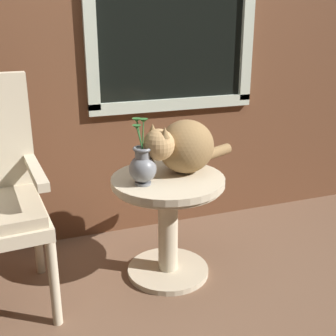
{
  "coord_description": "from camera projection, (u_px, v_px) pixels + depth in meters",
  "views": [
    {
      "loc": [
        -0.61,
        -1.79,
        1.32
      ],
      "look_at": [
        0.1,
        0.14,
        0.6
      ],
      "focal_mm": 46.86,
      "sensor_mm": 36.0,
      "label": 1
    }
  ],
  "objects": [
    {
      "name": "ground_plane",
      "position": [
        159.0,
        290.0,
        2.22
      ],
      "size": [
        6.0,
        6.0,
        0.0
      ],
      "primitive_type": "plane",
      "color": "brown"
    },
    {
      "name": "back_wall",
      "position": [
        117.0,
        19.0,
        2.45
      ],
      "size": [
        4.0,
        0.07,
        2.6
      ],
      "color": "brown",
      "rests_on": "ground_plane"
    },
    {
      "name": "wicker_side_table",
      "position": [
        168.0,
        208.0,
        2.25
      ],
      "size": [
        0.57,
        0.57,
        0.55
      ],
      "color": "beige",
      "rests_on": "ground_plane"
    },
    {
      "name": "cat",
      "position": [
        183.0,
        146.0,
        2.22
      ],
      "size": [
        0.58,
        0.37,
        0.28
      ],
      "color": "olive",
      "rests_on": "wicker_side_table"
    },
    {
      "name": "pewter_vase_with_ivy",
      "position": [
        143.0,
        165.0,
        2.08
      ],
      "size": [
        0.13,
        0.14,
        0.31
      ],
      "color": "slate",
      "rests_on": "wicker_side_table"
    }
  ]
}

